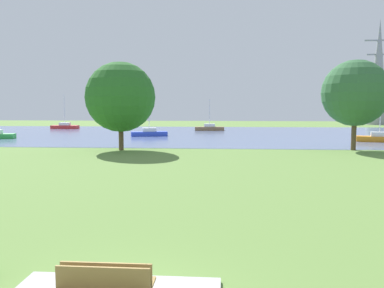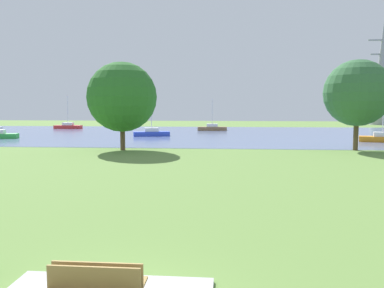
% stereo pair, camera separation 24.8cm
% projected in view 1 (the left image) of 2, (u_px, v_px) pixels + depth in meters
% --- Properties ---
extents(ground_plane, '(160.00, 160.00, 0.00)m').
position_uv_depth(ground_plane, '(193.00, 160.00, 29.42)').
color(ground_plane, olive).
extents(bench_facing_water, '(1.80, 0.48, 0.89)m').
position_uv_depth(bench_facing_water, '(109.00, 285.00, 7.81)').
color(bench_facing_water, tan).
rests_on(bench_facing_water, concrete_pad).
extents(water_surface, '(140.00, 40.00, 0.02)m').
position_uv_depth(water_surface, '(207.00, 134.00, 57.21)').
color(water_surface, '#6174A3').
rests_on(water_surface, ground).
extents(sailboat_red, '(4.82, 1.56, 6.02)m').
position_uv_depth(sailboat_red, '(65.00, 126.00, 70.60)').
color(sailboat_red, red).
rests_on(sailboat_red, water_surface).
extents(sailboat_blue, '(5.03, 2.72, 6.84)m').
position_uv_depth(sailboat_blue, '(149.00, 133.00, 53.06)').
color(sailboat_blue, blue).
rests_on(sailboat_blue, water_surface).
extents(sailboat_orange, '(5.03, 2.83, 8.02)m').
position_uv_depth(sailboat_orange, '(379.00, 138.00, 44.47)').
color(sailboat_orange, orange).
rests_on(sailboat_orange, water_surface).
extents(sailboat_brown, '(4.87, 1.75, 5.16)m').
position_uv_depth(sailboat_brown, '(209.00, 128.00, 65.58)').
color(sailboat_brown, brown).
rests_on(sailboat_brown, water_surface).
extents(tree_east_far, '(6.31, 6.31, 7.98)m').
position_uv_depth(tree_east_far, '(120.00, 97.00, 35.76)').
color(tree_east_far, brown).
rests_on(tree_east_far, ground).
extents(tree_east_near, '(5.97, 5.97, 8.16)m').
position_uv_depth(tree_east_near, '(355.00, 93.00, 35.74)').
color(tree_east_near, brown).
rests_on(tree_east_near, ground).
extents(electricity_pylon, '(6.40, 4.40, 22.73)m').
position_uv_depth(electricity_pylon, '(378.00, 72.00, 86.12)').
color(electricity_pylon, gray).
rests_on(electricity_pylon, ground).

